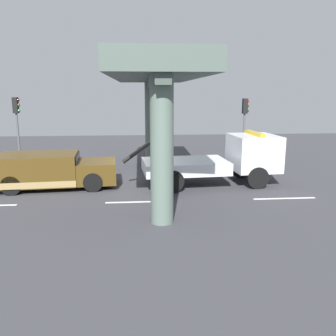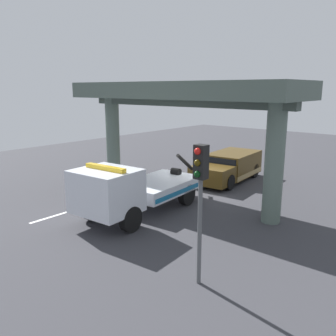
{
  "view_description": "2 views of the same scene",
  "coord_description": "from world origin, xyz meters",
  "px_view_note": "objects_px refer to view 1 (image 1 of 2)",
  "views": [
    {
      "loc": [
        0.1,
        -16.06,
        4.28
      ],
      "look_at": [
        1.37,
        -0.27,
        0.88
      ],
      "focal_mm": 37.87,
      "sensor_mm": 36.0,
      "label": 1
    },
    {
      "loc": [
        13.84,
        10.39,
        5.31
      ],
      "look_at": [
        1.33,
        -0.26,
        1.59
      ],
      "focal_mm": 37.74,
      "sensor_mm": 36.0,
      "label": 2
    }
  ],
  "objects_px": {
    "traffic_light_near": "(17,116)",
    "traffic_light_far": "(245,116)",
    "towed_van_green": "(52,171)",
    "tow_truck_white": "(225,159)"
  },
  "relations": [
    {
      "from": "towed_van_green",
      "to": "traffic_light_near",
      "type": "xyz_separation_m",
      "value": [
        -3.07,
        5.27,
        2.14
      ]
    },
    {
      "from": "towed_van_green",
      "to": "traffic_light_far",
      "type": "distance_m",
      "value": 11.87
    },
    {
      "from": "tow_truck_white",
      "to": "traffic_light_far",
      "type": "xyz_separation_m",
      "value": [
        2.43,
        5.2,
        1.66
      ]
    },
    {
      "from": "towed_van_green",
      "to": "traffic_light_far",
      "type": "relative_size",
      "value": 1.37
    },
    {
      "from": "towed_van_green",
      "to": "traffic_light_near",
      "type": "bearing_deg",
      "value": 120.22
    },
    {
      "from": "traffic_light_far",
      "to": "towed_van_green",
      "type": "bearing_deg",
      "value": -153.2
    },
    {
      "from": "tow_truck_white",
      "to": "traffic_light_near",
      "type": "xyz_separation_m",
      "value": [
        -11.07,
        5.2,
        1.72
      ]
    },
    {
      "from": "traffic_light_near",
      "to": "traffic_light_far",
      "type": "bearing_deg",
      "value": 0.0
    },
    {
      "from": "towed_van_green",
      "to": "traffic_light_near",
      "type": "distance_m",
      "value": 6.46
    },
    {
      "from": "towed_van_green",
      "to": "traffic_light_far",
      "type": "xyz_separation_m",
      "value": [
        10.43,
        5.27,
        2.08
      ]
    }
  ]
}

